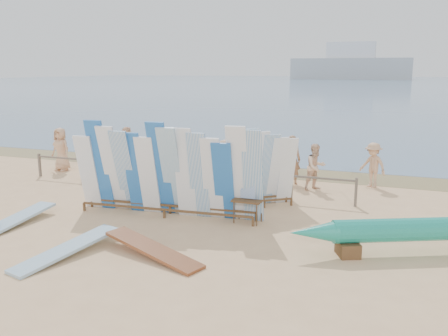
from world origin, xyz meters
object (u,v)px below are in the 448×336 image
at_px(beachgoer_6, 225,165).
at_px(beachgoer_0, 61,149).
at_px(vendor_table, 248,210).
at_px(beach_chair_right, 193,179).
at_px(beachgoer_2, 119,157).
at_px(flat_board_b, 67,256).
at_px(beachgoer_7, 292,160).
at_px(beach_chair_left, 173,176).
at_px(stroller, 221,173).
at_px(side_surfboard_rack, 262,171).
at_px(beachgoer_11, 127,144).
at_px(beachgoer_1, 125,150).
at_px(flat_board_a, 14,226).
at_px(beachgoer_8, 316,167).
at_px(outrigger_canoe, 419,231).
at_px(beachgoer_extra_0, 373,165).
at_px(main_surfboard_rack, 166,174).
at_px(flat_board_c, 153,257).

relative_size(beachgoer_6, beachgoer_0, 0.99).
distance_m(vendor_table, beach_chair_right, 4.51).
xyz_separation_m(beach_chair_right, beachgoer_2, (-3.13, 0.11, 0.61)).
relative_size(flat_board_b, beachgoer_7, 1.50).
distance_m(beach_chair_left, stroller, 1.80).
relative_size(side_surfboard_rack, beachgoer_11, 1.53).
relative_size(beachgoer_2, beachgoer_6, 0.97).
xyz_separation_m(beachgoer_1, beachgoer_0, (-2.23, -1.32, 0.10)).
bearing_deg(flat_board_a, beachgoer_8, 44.82).
relative_size(outrigger_canoe, beach_chair_left, 6.00).
bearing_deg(outrigger_canoe, beachgoer_extra_0, 77.56).
relative_size(side_surfboard_rack, stroller, 2.36).
relative_size(beach_chair_left, beachgoer_1, 0.59).
xyz_separation_m(main_surfboard_rack, beach_chair_right, (-0.76, 3.51, -0.99)).
bearing_deg(flat_board_a, beachgoer_6, 55.61).
bearing_deg(beachgoer_2, beach_chair_right, 176.94).
bearing_deg(main_surfboard_rack, stroller, 84.01).
xyz_separation_m(flat_board_a, beachgoer_8, (6.95, 6.72, 0.81)).
bearing_deg(beachgoer_extra_0, beachgoer_11, -152.75).
distance_m(beachgoer_8, beachgoer_extra_0, 2.13).
xyz_separation_m(vendor_table, beachgoer_11, (-7.71, 6.38, 0.45)).
bearing_deg(beachgoer_8, beach_chair_right, 146.13).
xyz_separation_m(stroller, beachgoer_6, (0.39, -0.66, 0.46)).
distance_m(beachgoer_1, beachgoer_0, 2.60).
xyz_separation_m(main_surfboard_rack, beachgoer_8, (3.46, 4.51, -0.42)).
height_order(side_surfboard_rack, beachgoer_7, side_surfboard_rack).
height_order(beachgoer_2, beachgoer_1, beachgoer_2).
bearing_deg(beachgoer_1, flat_board_a, 169.72).
height_order(beach_chair_left, stroller, stroller).
bearing_deg(beach_chair_right, beachgoer_extra_0, -5.82).
height_order(beachgoer_extra_0, beachgoer_6, beachgoer_6).
height_order(main_surfboard_rack, beach_chair_left, main_surfboard_rack).
bearing_deg(main_surfboard_rack, beachgoer_6, 77.25).
xyz_separation_m(beach_chair_left, beachgoer_0, (-5.35, 0.49, 0.62)).
bearing_deg(beachgoer_0, beachgoer_8, 9.57).
distance_m(beachgoer_2, beachgoer_extra_0, 9.39).
distance_m(main_surfboard_rack, beachgoer_6, 3.51).
xyz_separation_m(flat_board_b, beachgoer_extra_0, (6.07, 9.03, 0.80)).
height_order(beach_chair_left, beachgoer_2, beachgoer_2).
bearing_deg(beach_chair_left, flat_board_c, -40.57).
distance_m(stroller, beachgoer_6, 0.89).
xyz_separation_m(beach_chair_right, beachgoer_7, (3.25, 1.55, 0.66)).
bearing_deg(flat_board_a, beachgoer_0, 119.65).
bearing_deg(beachgoer_extra_0, beachgoer_7, -136.77).
distance_m(flat_board_c, beachgoer_7, 8.06).
bearing_deg(beachgoer_0, beachgoer_2, -1.05).
xyz_separation_m(beach_chair_right, stroller, (0.87, 0.60, 0.18)).
bearing_deg(beachgoer_11, beachgoer_6, 173.98).
distance_m(side_surfboard_rack, beachgoer_11, 8.99).
xyz_separation_m(vendor_table, beachgoer_0, (-9.29, 3.83, 0.54)).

